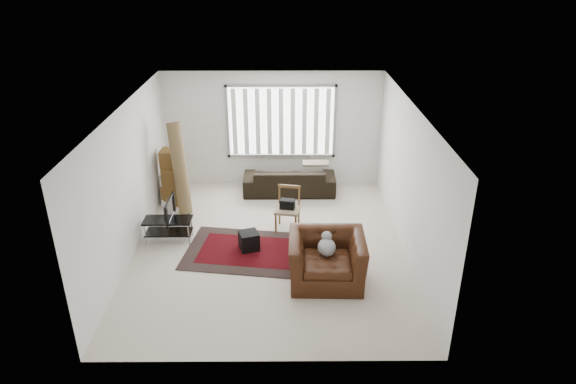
# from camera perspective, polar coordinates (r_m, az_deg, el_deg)

# --- Properties ---
(room) EXTENTS (6.00, 6.02, 2.71)m
(room) POSITION_cam_1_polar(r_m,az_deg,el_deg) (9.46, -1.87, 4.66)
(room) COLOR beige
(room) RESTS_ON ground
(persian_rug) EXTENTS (2.57, 1.90, 0.02)m
(persian_rug) POSITION_cam_1_polar(r_m,az_deg,el_deg) (9.64, -4.20, -6.57)
(persian_rug) COLOR black
(persian_rug) RESTS_ON ground
(tv_stand) EXTENTS (0.91, 0.41, 0.46)m
(tv_stand) POSITION_cam_1_polar(r_m,az_deg,el_deg) (10.08, -13.17, -3.62)
(tv_stand) COLOR black
(tv_stand) RESTS_ON ground
(tv) EXTENTS (0.10, 0.74, 0.43)m
(tv) POSITION_cam_1_polar(r_m,az_deg,el_deg) (9.92, -13.36, -1.89)
(tv) COLOR black
(tv) RESTS_ON tv_stand
(subwoofer) EXTENTS (0.43, 0.43, 0.34)m
(subwoofer) POSITION_cam_1_polar(r_m,az_deg,el_deg) (9.62, -4.36, -5.40)
(subwoofer) COLOR black
(subwoofer) RESTS_ON persian_rug
(moving_boxes) EXTENTS (0.52, 0.49, 1.24)m
(moving_boxes) POSITION_cam_1_polar(r_m,az_deg,el_deg) (11.47, -12.59, 1.44)
(moving_boxes) COLOR brown
(moving_boxes) RESTS_ON ground
(white_flatpack) EXTENTS (0.56, 0.24, 0.70)m
(white_flatpack) POSITION_cam_1_polar(r_m,az_deg,el_deg) (11.45, -12.62, 0.15)
(white_flatpack) COLOR silver
(white_flatpack) RESTS_ON ground
(rolled_rug) EXTENTS (0.55, 0.73, 1.94)m
(rolled_rug) POSITION_cam_1_polar(r_m,az_deg,el_deg) (10.95, -11.95, 2.58)
(rolled_rug) COLOR brown
(rolled_rug) RESTS_ON ground
(sofa) EXTENTS (2.10, 0.91, 0.81)m
(sofa) POSITION_cam_1_polar(r_m,az_deg,el_deg) (11.76, 0.16, 1.74)
(sofa) COLOR black
(sofa) RESTS_ON ground
(side_chair) EXTENTS (0.55, 0.55, 0.88)m
(side_chair) POSITION_cam_1_polar(r_m,az_deg,el_deg) (10.16, -0.05, -1.68)
(side_chair) COLOR #8A775A
(side_chair) RESTS_ON ground
(armchair) EXTENTS (1.29, 1.13, 0.93)m
(armchair) POSITION_cam_1_polar(r_m,az_deg,el_deg) (8.62, 4.31, -7.11)
(armchair) COLOR #3A1B0B
(armchair) RESTS_ON ground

